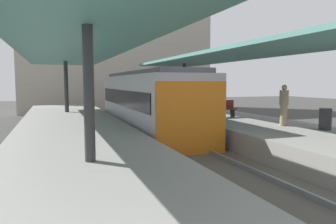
{
  "coord_description": "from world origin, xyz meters",
  "views": [
    {
      "loc": [
        -4.54,
        -12.06,
        2.77
      ],
      "look_at": [
        0.22,
        1.07,
        1.45
      ],
      "focal_mm": 33.9,
      "sensor_mm": 36.0,
      "label": 1
    }
  ],
  "objects_px": {
    "platform_sign": "(186,85)",
    "commuter_train": "(148,103)",
    "litter_bin": "(325,119)",
    "platform_bench": "(222,108)",
    "passenger_mid_platform": "(284,105)"
  },
  "relations": [
    {
      "from": "commuter_train",
      "to": "litter_bin",
      "type": "distance_m",
      "value": 8.2
    },
    {
      "from": "platform_sign",
      "to": "litter_bin",
      "type": "relative_size",
      "value": 2.76
    },
    {
      "from": "litter_bin",
      "to": "platform_sign",
      "type": "bearing_deg",
      "value": 112.55
    },
    {
      "from": "commuter_train",
      "to": "platform_sign",
      "type": "xyz_separation_m",
      "value": [
        2.2,
        0.21,
        0.9
      ]
    },
    {
      "from": "platform_bench",
      "to": "platform_sign",
      "type": "relative_size",
      "value": 0.63
    },
    {
      "from": "platform_sign",
      "to": "platform_bench",
      "type": "bearing_deg",
      "value": -54.21
    },
    {
      "from": "commuter_train",
      "to": "platform_bench",
      "type": "relative_size",
      "value": 7.89
    },
    {
      "from": "platform_sign",
      "to": "litter_bin",
      "type": "bearing_deg",
      "value": -67.45
    },
    {
      "from": "platform_sign",
      "to": "litter_bin",
      "type": "height_order",
      "value": "platform_sign"
    },
    {
      "from": "platform_sign",
      "to": "commuter_train",
      "type": "bearing_deg",
      "value": -174.65
    },
    {
      "from": "platform_bench",
      "to": "litter_bin",
      "type": "relative_size",
      "value": 1.75
    },
    {
      "from": "commuter_train",
      "to": "passenger_mid_platform",
      "type": "xyz_separation_m",
      "value": [
        4.26,
        -5.08,
        0.14
      ]
    },
    {
      "from": "commuter_train",
      "to": "platform_sign",
      "type": "relative_size",
      "value": 5.0
    },
    {
      "from": "commuter_train",
      "to": "platform_bench",
      "type": "height_order",
      "value": "commuter_train"
    },
    {
      "from": "commuter_train",
      "to": "litter_bin",
      "type": "height_order",
      "value": "commuter_train"
    }
  ]
}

